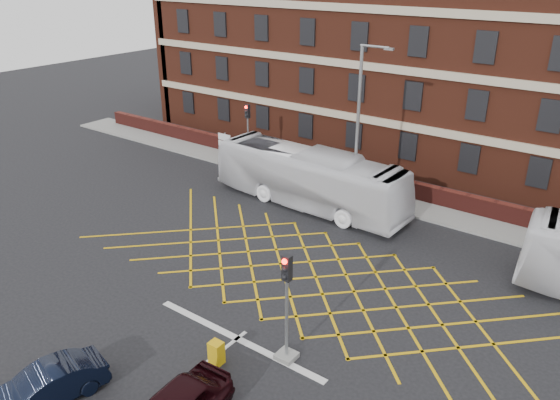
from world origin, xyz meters
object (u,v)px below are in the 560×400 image
Objects in this scene: bus_left at (309,178)px; traffic_light_near at (287,318)px; utility_cabinet at (216,353)px; direction_signs at (225,144)px; car_navy at (46,386)px; traffic_light_far at (248,140)px; street_lamp at (357,157)px.

traffic_light_near is at bearing -147.36° from bus_left.
direction_signs is at bearing 130.88° from utility_cabinet.
direction_signs is 21.25m from utility_cabinet.
bus_left reaches higher than car_navy.
direction_signs is (-8.86, 2.57, -0.32)m from bus_left.
traffic_light_far reaches higher than utility_cabinet.
traffic_light_far is at bearing 29.18° from direction_signs.
traffic_light_far is (-9.26, 21.55, 1.12)m from car_navy.
traffic_light_near is (5.04, 6.36, 1.12)m from car_navy.
car_navy is at bearing -91.91° from street_lamp.
traffic_light_near is 13.58m from street_lamp.
traffic_light_near is at bearing 41.94° from utility_cabinet.
car_navy is at bearing -66.76° from traffic_light_far.
traffic_light_far reaches higher than direction_signs.
car_navy is 19.31m from street_lamp.
car_navy is 1.77× the size of direction_signs.
traffic_light_near and traffic_light_far have the same top height.
direction_signs is (-10.73, 20.73, 0.74)m from car_navy.
bus_left is at bearing -16.15° from direction_signs.
direction_signs reaches higher than car_navy.
bus_left is 8.13m from traffic_light_far.
bus_left is 18.29m from car_navy.
bus_left is 2.85× the size of traffic_light_near.
street_lamp reaches higher than car_navy.
traffic_light_near is 2.84m from utility_cabinet.
bus_left is at bearing -159.03° from street_lamp.
direction_signs is at bearing 171.95° from street_lamp.
traffic_light_near is 4.80× the size of utility_cabinet.
traffic_light_far is (-14.30, 15.19, 0.00)m from traffic_light_near.
traffic_light_far is at bearing 67.68° from bus_left.
street_lamp reaches higher than traffic_light_near.
utility_cabinet is (12.43, -16.87, -1.32)m from traffic_light_far.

